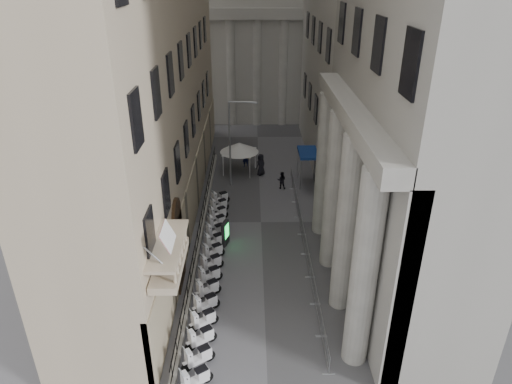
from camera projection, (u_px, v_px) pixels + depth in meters
iron_fence at (202, 231)px, 32.92m from camera, size 0.30×28.00×1.40m
blue_awning at (306, 183)px, 40.18m from camera, size 1.60×3.00×3.00m
flag at (181, 375)px, 21.25m from camera, size 1.00×1.40×8.20m
scooter_1 at (199, 366)px, 21.74m from camera, size 1.48×1.23×1.50m
scooter_2 at (202, 346)px, 22.88m from camera, size 1.48×1.23×1.50m
scooter_3 at (204, 328)px, 24.02m from camera, size 1.48×1.23×1.50m
scooter_4 at (206, 311)px, 25.17m from camera, size 1.48×1.23×1.50m
scooter_5 at (208, 297)px, 26.31m from camera, size 1.48×1.23×1.50m
scooter_6 at (210, 283)px, 27.45m from camera, size 1.48×1.23×1.50m
scooter_7 at (212, 270)px, 28.60m from camera, size 1.48×1.23×1.50m
scooter_8 at (213, 259)px, 29.74m from camera, size 1.48×1.23×1.50m
scooter_9 at (215, 248)px, 30.88m from camera, size 1.48×1.23×1.50m
scooter_10 at (216, 238)px, 32.03m from camera, size 1.48×1.23×1.50m
scooter_11 at (217, 229)px, 33.17m from camera, size 1.48×1.23×1.50m
scooter_12 at (218, 220)px, 34.31m from camera, size 1.48×1.23×1.50m
scooter_13 at (219, 212)px, 35.46m from camera, size 1.48×1.23×1.50m
scooter_14 at (220, 204)px, 36.60m from camera, size 1.48×1.23×1.50m
barrier_0 at (325, 355)px, 22.33m from camera, size 0.60×2.40×1.10m
barrier_1 at (318, 320)px, 24.58m from camera, size 0.60×2.40×1.10m
barrier_2 at (312, 290)px, 26.82m from camera, size 0.60×2.40×1.10m
barrier_3 at (308, 265)px, 29.07m from camera, size 0.60×2.40×1.10m
barrier_4 at (304, 244)px, 31.31m from camera, size 0.60×2.40×1.10m
barrier_5 at (300, 226)px, 33.55m from camera, size 0.60×2.40×1.10m
barrier_6 at (297, 210)px, 35.80m from camera, size 0.60×2.40×1.10m
barrier_7 at (294, 195)px, 38.04m from camera, size 0.60×2.40×1.10m
barrier_8 at (292, 183)px, 40.29m from camera, size 0.60×2.40×1.10m
security_tent at (237, 146)px, 41.70m from camera, size 3.53×3.53×2.87m
street_lamp at (233, 137)px, 37.95m from camera, size 2.44×0.35×7.45m
info_kiosk at (225, 233)px, 30.90m from camera, size 0.50×0.87×1.77m
pedestrian_a at (246, 158)px, 43.26m from camera, size 0.72×0.60×1.71m
pedestrian_b at (282, 180)px, 38.96m from camera, size 0.81×0.66×1.52m
pedestrian_c at (261, 165)px, 41.43m from camera, size 1.15×1.13×2.01m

